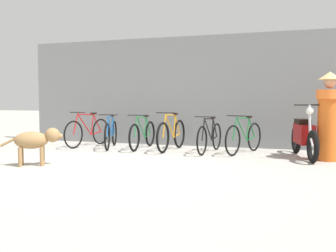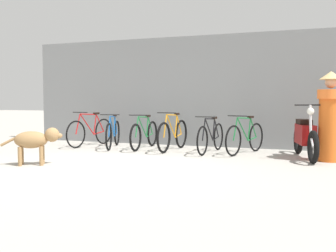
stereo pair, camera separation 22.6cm
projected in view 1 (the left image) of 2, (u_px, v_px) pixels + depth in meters
name	position (u px, v px, depth m)	size (l,w,h in m)	color
ground_plane	(111.00, 166.00, 6.98)	(60.00, 60.00, 0.00)	#ADA89E
shop_wall_back	(173.00, 92.00, 10.29)	(8.21, 0.20, 2.80)	slate
bicycle_0	(88.00, 132.00, 10.01)	(0.46, 1.74, 0.89)	black
bicycle_1	(111.00, 134.00, 9.65)	(0.62, 1.67, 0.85)	black
bicycle_2	(143.00, 135.00, 9.50)	(0.46, 1.74, 0.84)	black
bicycle_3	(172.00, 135.00, 9.18)	(0.46, 1.75, 0.91)	black
bicycle_4	(210.00, 137.00, 8.82)	(0.46, 1.69, 0.83)	black
bicycle_5	(244.00, 137.00, 8.67)	(0.63, 1.61, 0.86)	black
motorcycle	(304.00, 136.00, 8.00)	(0.64, 1.98, 1.10)	black
stray_dog	(36.00, 140.00, 7.05)	(0.98, 0.65, 0.68)	#997247
person_in_robes	(329.00, 115.00, 7.60)	(0.64, 0.64, 1.73)	orange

